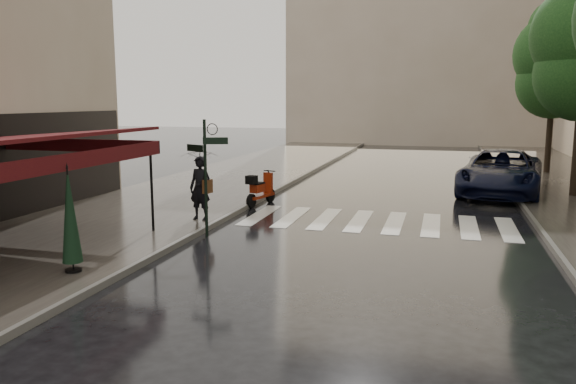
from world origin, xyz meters
The scene contains 12 objects.
ground centered at (0.00, 0.00, 0.00)m, with size 120.00×120.00×0.00m, color black.
sidewalk_near centered at (-4.50, 12.00, 0.06)m, with size 6.00×60.00×0.12m, color #38332D.
curb_near centered at (-1.45, 12.00, 0.07)m, with size 0.12×60.00×0.16m, color #595651.
curb_far centered at (7.45, 12.00, 0.07)m, with size 0.12×60.00×0.16m, color #595651.
crosswalk centered at (2.98, 6.00, 0.01)m, with size 7.85×3.20×0.01m.
signpost centered at (-1.19, 3.00, 1.83)m, with size 1.17×0.29×3.10m.
backdrop_building centered at (3.00, 38.00, 10.00)m, with size 22.00×6.00×20.00m, color #B9A48D.
tree_far centered at (9.70, 19.00, 5.46)m, with size 3.80×3.80×8.16m.
pedestrian_with_umbrella centered at (-2.00, 4.40, 1.82)m, with size 1.26×1.28×2.56m.
scooter centered at (-1.22, 7.60, 0.53)m, with size 0.70×1.72×1.15m.
parked_car centered at (6.98, 12.29, 0.85)m, with size 2.83×6.15×1.71m, color black.
parasol_back centered at (-2.40, -1.00, 1.29)m, with size 0.41×0.41×2.18m.
Camera 1 is at (4.78, -10.50, 3.59)m, focal length 35.00 mm.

